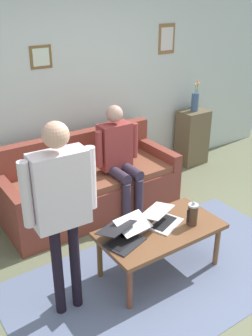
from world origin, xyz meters
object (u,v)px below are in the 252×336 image
at_px(coffee_table, 160,233).
at_px(laptop_center, 130,228).
at_px(laptop_right, 122,237).
at_px(person_seated, 119,155).
at_px(laptop_left, 163,219).
at_px(french_press, 193,214).
at_px(person_standing, 61,199).
at_px(flower_vase, 195,101).
at_px(couch, 89,186).
at_px(side_shelf, 192,137).

relative_size(coffee_table, laptop_center, 3.48).
xyz_separation_m(laptop_right, person_seated, (-0.69, -1.09, 0.21)).
bearing_deg(laptop_right, laptop_left, -176.95).
bearing_deg(french_press, person_standing, -7.31).
bearing_deg(french_press, person_seated, -90.28).
distance_m(laptop_center, flower_vase, 2.76).
distance_m(french_press, person_standing, 1.30).
relative_size(french_press, person_seated, 0.19).
bearing_deg(couch, laptop_center, 77.50).
distance_m(coffee_table, side_shelf, 2.59).
height_order(person_standing, person_seated, person_standing).
relative_size(couch, laptop_center, 6.30).
height_order(french_press, person_seated, person_seated).
bearing_deg(french_press, couch, -79.53).
height_order(couch, person_seated, person_seated).
distance_m(person_standing, person_seated, 1.65).
bearing_deg(laptop_center, coffee_table, 156.56).
bearing_deg(person_seated, person_standing, 41.74).
xyz_separation_m(laptop_right, side_shelf, (-2.37, -1.65, -0.10)).
bearing_deg(couch, person_standing, 54.44).
distance_m(laptop_center, laptop_right, 0.16).
bearing_deg(side_shelf, person_standing, 29.60).
distance_m(laptop_center, side_shelf, 2.73).
bearing_deg(couch, person_seated, 140.58).
relative_size(laptop_left, side_shelf, 0.51).
relative_size(laptop_left, laptop_right, 1.02).
height_order(coffee_table, flower_vase, flower_vase).
distance_m(laptop_left, laptop_center, 0.33).
xyz_separation_m(laptop_center, french_press, (-0.54, 0.22, 0.06)).
bearing_deg(laptop_right, side_shelf, -145.08).
bearing_deg(coffee_table, couch, -90.45).
distance_m(couch, person_standing, 1.76).
height_order(couch, flower_vase, flower_vase).
distance_m(laptop_right, french_press, 0.70).
bearing_deg(couch, laptop_right, 72.58).
distance_m(laptop_right, person_seated, 1.31).
distance_m(coffee_table, person_standing, 1.12).
bearing_deg(laptop_left, person_seated, -101.61).
relative_size(laptop_center, person_standing, 0.20).
distance_m(coffee_table, laptop_right, 0.42).
xyz_separation_m(laptop_left, person_standing, (0.99, 0.01, 0.54)).
relative_size(laptop_center, laptop_right, 0.80).
bearing_deg(coffee_table, laptop_center, -23.44).
xyz_separation_m(laptop_left, laptop_right, (0.47, 0.02, 0.00)).
bearing_deg(side_shelf, couch, 9.78).
xyz_separation_m(couch, person_seated, (-0.27, 0.23, 0.42)).
relative_size(laptop_right, person_standing, 0.25).
bearing_deg(side_shelf, coffee_table, 40.60).
xyz_separation_m(couch, flower_vase, (-1.95, -0.34, 0.66)).
height_order(laptop_center, flower_vase, flower_vase).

